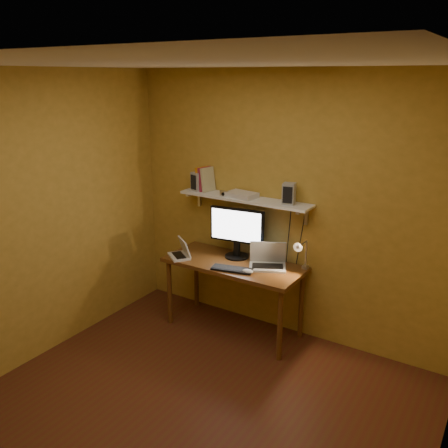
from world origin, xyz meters
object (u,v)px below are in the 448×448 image
Objects in this scene: speaker_right at (289,194)px; keyboard at (232,269)px; wall_shelf at (244,199)px; router at (242,195)px; monitor at (237,230)px; shelf_camera at (224,194)px; desk at (234,270)px; laptop at (268,260)px; mouse at (248,271)px; desk_lamp at (301,252)px; netbook at (181,252)px; speaker_left at (198,181)px.

keyboard is at bearing -147.59° from speaker_right.
router reaches higher than wall_shelf.
monitor is 0.39m from shelf_camera.
desk is 0.22m from keyboard.
wall_shelf reaches higher than laptop.
desk is 0.32m from mouse.
router is at bearing 21.04° from shelf_camera.
desk_lamp reaches higher than keyboard.
speaker_right is at bearing 158.84° from desk_lamp.
mouse is 1.18× the size of shelf_camera.
laptop is (0.33, -0.11, -0.54)m from wall_shelf.
desk_lamp is at bearing -8.51° from monitor.
desk is 0.57m from netbook.
desk_lamp is (0.33, 0.04, 0.14)m from laptop.
mouse is 0.82m from speaker_right.
laptop is 1.44× the size of router.
netbook is at bearing 172.92° from mouse.
monitor is at bearing 128.39° from mouse.
keyboard is at bearing -46.67° from shelf_camera.
netbook is 1.63× the size of speaker_left.
shelf_camera is (-0.28, 0.30, 0.64)m from keyboard.
netbook is 2.93× the size of mouse.
desk is 4.43× the size of netbook.
netbook is at bearing -163.56° from desk.
netbook is at bearing -146.62° from wall_shelf.
speaker_left is (-0.65, 0.36, 0.71)m from keyboard.
desk is 1.00m from speaker_left.
wall_shelf is 7.20× the size of speaker_left.
speaker_right is (0.38, 0.38, 0.71)m from keyboard.
laptop reaches higher than desk.
router is at bearing 98.47° from desk.
speaker_left is at bearing 170.59° from shelf_camera.
wall_shelf is 0.05m from router.
monitor is 0.36m from router.
netbook is at bearing -156.21° from monitor.
desk_lamp is (1.19, 0.28, 0.16)m from netbook.
wall_shelf is 0.21m from shelf_camera.
laptop is 0.68m from speaker_right.
laptop is at bearing -172.72° from desk_lamp.
speaker_left is at bearing 150.22° from mouse.
keyboard is 0.74m from router.
wall_shelf is 3.54× the size of keyboard.
router is at bearing -160.61° from wall_shelf.
netbook is at bearing -145.96° from router.
mouse is (0.25, -0.16, 0.11)m from desk.
desk_lamp is 1.88× the size of speaker_right.
monitor is (-0.05, -0.06, -0.32)m from wall_shelf.
desk_lamp is at bearing 0.34° from shelf_camera.
speaker_right is (0.47, 0.00, 0.12)m from wall_shelf.
desk is 0.40m from monitor.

